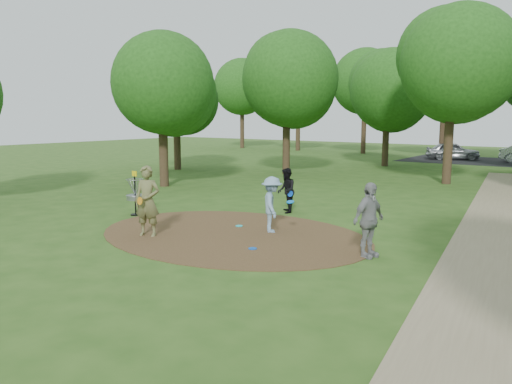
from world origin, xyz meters
The scene contains 13 objects.
ground centered at (0.00, 0.00, 0.00)m, with size 100.00×100.00×0.00m, color #2D5119.
dirt_clearing centered at (0.00, 0.00, 0.01)m, with size 8.40×8.40×0.02m, color #47301C.
footpath centered at (6.50, 2.00, 0.01)m, with size 2.00×40.00×0.01m, color #8C7A5B.
parking_lot centered at (2.00, 30.00, 0.00)m, with size 14.00×8.00×0.01m, color black.
player_observer_with_disc centered at (-1.82, -1.55, 1.01)m, with size 0.87×0.74×2.03m.
player_throwing_with_disc centered at (0.78, 0.92, 0.83)m, with size 1.30×1.22×1.66m.
player_walking_with_disc centered at (-0.50, 3.73, 0.80)m, with size 0.94×0.98×1.59m.
player_waiting_with_disc centered at (4.15, 0.09, 0.92)m, with size 0.69×1.15×1.84m.
disc_ground_cyan centered at (-0.45, 0.93, 0.03)m, with size 0.22×0.22×0.02m, color #1BCFDB.
disc_ground_blue centered at (1.47, -0.99, 0.03)m, with size 0.22×0.22×0.02m, color blue.
car_left centered at (-1.57, 30.03, 0.68)m, with size 1.61×4.01×1.37m, color #9FA0A7.
disc_golf_basket centered at (-4.50, 0.30, 0.87)m, with size 0.63×0.63×1.54m.
tree_ring centered at (2.54, 9.83, 5.31)m, with size 37.44×46.28×9.80m.
Camera 1 is at (8.82, -11.06, 3.40)m, focal length 35.00 mm.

